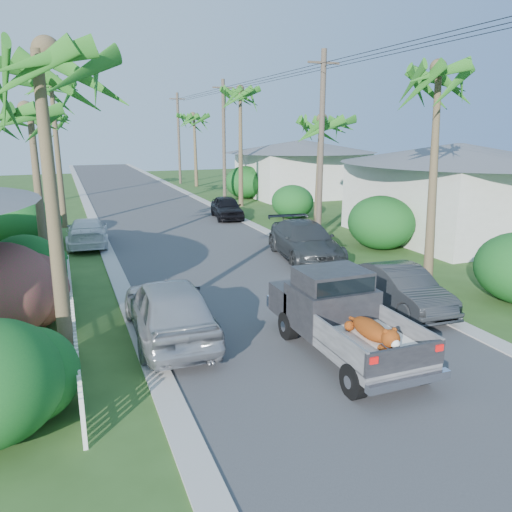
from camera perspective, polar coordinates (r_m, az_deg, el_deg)
name	(u,v)px	position (r m, az deg, el deg)	size (l,w,h in m)	color
ground	(374,387)	(11.58, 13.30, -14.40)	(120.00, 120.00, 0.00)	#2D4D1D
road	(159,213)	(34.23, -11.01, 4.84)	(8.00, 100.00, 0.02)	#38383A
curb_left	(92,217)	(33.74, -18.21, 4.28)	(0.60, 100.00, 0.06)	#A5A39E
curb_right	(220,209)	(35.23, -4.10, 5.36)	(0.60, 100.00, 0.06)	#A5A39E
pickup_truck	(337,312)	(12.80, 9.23, -6.37)	(1.98, 5.12, 2.06)	black
parked_car_rn	(401,288)	(16.20, 16.29, -3.58)	(1.42, 4.07, 1.34)	#282A2D
parked_car_rm	(305,241)	(21.59, 5.61, 1.68)	(2.22, 5.45, 1.58)	#303335
parked_car_rf	(227,208)	(31.52, -3.37, 5.54)	(1.64, 4.08, 1.39)	black
parked_car_ln	(169,309)	(13.56, -9.92, -5.94)	(2.00, 4.96, 1.69)	#A6A8AD
parked_car_lf	(87,232)	(25.36, -18.70, 2.59)	(1.86, 4.59, 1.33)	silver
palm_l_a	(37,53)	(11.35, -23.78, 20.49)	(4.40, 4.40, 8.20)	brown
palm_l_b	(29,110)	(20.28, -24.48, 14.94)	(4.40, 4.40, 7.40)	brown
palm_l_c	(51,82)	(30.35, -22.41, 17.87)	(4.40, 4.40, 9.20)	brown
palm_l_d	(47,116)	(42.27, -22.78, 14.54)	(4.40, 4.40, 7.70)	brown
palm_r_a	(443,70)	(18.92, 20.55, 19.32)	(4.40, 4.40, 8.70)	brown
palm_r_b	(320,120)	(26.45, 7.37, 15.20)	(4.40, 4.40, 7.20)	brown
palm_r_c	(240,90)	(36.45, -1.82, 18.43)	(4.40, 4.40, 9.40)	brown
palm_r_d	(194,116)	(49.86, -7.07, 15.64)	(4.40, 4.40, 8.00)	brown
shrub_l_c	(24,264)	(18.85, -24.95, -0.83)	(2.40, 2.64, 2.00)	#14471D
shrub_l_d	(20,221)	(26.68, -25.40, 3.67)	(3.20, 3.52, 2.40)	#14471D
shrub_r_b	(381,223)	(24.06, 14.09, 3.73)	(3.00, 3.30, 2.50)	#14471D
shrub_r_c	(292,202)	(31.62, 4.18, 6.21)	(2.60, 2.86, 2.10)	#14471D
shrub_r_d	(245,182)	(40.95, -1.24, 8.44)	(3.20, 3.52, 2.60)	#14471D
picket_fence	(73,317)	(14.63, -20.16, -6.55)	(0.10, 11.00, 1.00)	white
house_right_near	(455,194)	(27.96, 21.83, 6.58)	(8.00, 9.00, 4.80)	silver
house_right_far	(301,170)	(42.84, 5.14, 9.75)	(9.00, 8.00, 4.60)	silver
utility_pole_b	(321,148)	(24.22, 7.45, 12.09)	(1.60, 0.26, 9.00)	brown
utility_pole_c	(224,141)	(38.07, -3.69, 12.95)	(1.60, 0.26, 9.00)	brown
utility_pole_d	(179,138)	(52.55, -8.81, 13.18)	(1.60, 0.26, 9.00)	brown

